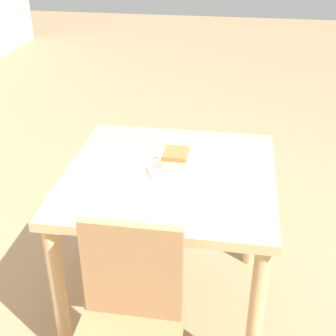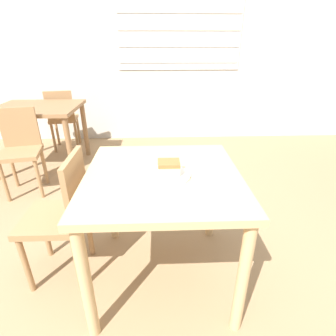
# 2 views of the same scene
# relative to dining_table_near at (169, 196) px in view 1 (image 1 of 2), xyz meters

# --- Properties ---
(ground_plane) EXTENTS (14.00, 14.00, 0.00)m
(ground_plane) POSITION_rel_dining_table_near_xyz_m (-0.07, -0.20, -0.63)
(ground_plane) COLOR #997A56
(dining_table_near) EXTENTS (0.86, 0.87, 0.75)m
(dining_table_near) POSITION_rel_dining_table_near_xyz_m (0.00, 0.00, 0.00)
(dining_table_near) COLOR tan
(dining_table_near) RESTS_ON ground_plane
(chair_near_window) EXTENTS (0.36, 0.36, 0.84)m
(chair_near_window) POSITION_rel_dining_table_near_xyz_m (-0.61, 0.05, -0.17)
(chair_near_window) COLOR #9E754C
(chair_near_window) RESTS_ON ground_plane
(plate) EXTENTS (0.25, 0.25, 0.01)m
(plate) POSITION_rel_dining_table_near_xyz_m (0.03, -0.03, 0.12)
(plate) COLOR white
(plate) RESTS_ON dining_table_near
(cake_slice) EXTENTS (0.12, 0.10, 0.07)m
(cake_slice) POSITION_rel_dining_table_near_xyz_m (0.03, -0.02, 0.16)
(cake_slice) COLOR #E5CC89
(cake_slice) RESTS_ON plate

